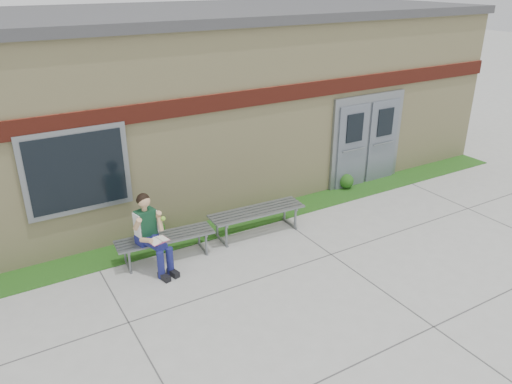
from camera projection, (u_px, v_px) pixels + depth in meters
ground at (304, 282)px, 8.76m from camera, size 80.00×80.00×0.00m
grass_strip at (234, 223)px, 10.80m from camera, size 16.00×0.80×0.02m
school_building at (169, 97)px, 12.62m from camera, size 16.20×6.22×4.20m
bench_left at (165, 241)px, 9.35m from camera, size 1.87×0.66×0.48m
bench_right at (257, 215)px, 10.27m from camera, size 2.03×0.65×0.52m
girl at (151, 232)px, 8.88m from camera, size 0.58×0.92×1.45m
shrub_mid at (156, 229)px, 10.13m from camera, size 0.39×0.39×0.39m
shrub_east at (346, 181)px, 12.48m from camera, size 0.37×0.37×0.37m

